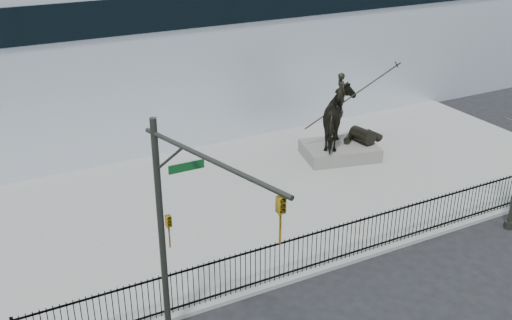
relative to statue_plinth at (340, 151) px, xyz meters
name	(u,v)px	position (x,y,z in m)	size (l,w,h in m)	color
ground	(367,280)	(-4.87, -8.65, -0.48)	(120.00, 120.00, 0.00)	black
plaza	(268,193)	(-4.87, -1.65, -0.40)	(30.00, 12.00, 0.15)	gray
building	(161,33)	(-4.87, 11.35, 4.02)	(44.00, 14.00, 9.00)	silver
picket_fence	(347,240)	(-4.87, -7.40, 0.43)	(22.10, 0.10, 1.50)	black
statue_plinth	(340,151)	(0.00, 0.00, 0.00)	(3.48, 2.39, 0.65)	#5B5853
equestrian_statue	(343,118)	(0.06, -0.02, 1.69)	(4.35, 3.22, 3.78)	black
traffic_signal_left	(181,235)	(-11.62, -9.27, 3.55)	(1.52, 4.84, 7.00)	#262823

